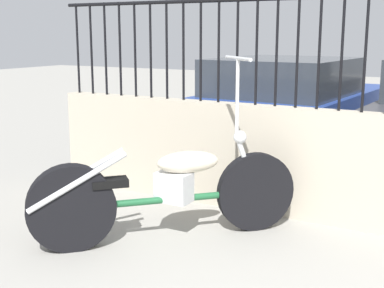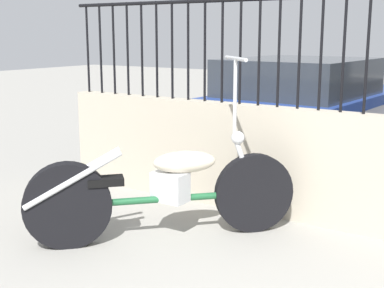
# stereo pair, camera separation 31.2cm
# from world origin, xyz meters

# --- Properties ---
(motorcycle_green) EXTENTS (1.62, 1.67, 1.48)m
(motorcycle_green) POSITION_xyz_m (-2.21, 2.02, 0.40)
(motorcycle_green) COLOR black
(motorcycle_green) RESTS_ON ground_plane
(car_blue) EXTENTS (2.09, 4.15, 1.32)m
(car_blue) POSITION_xyz_m (-2.43, 5.78, 0.67)
(car_blue) COLOR black
(car_blue) RESTS_ON ground_plane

